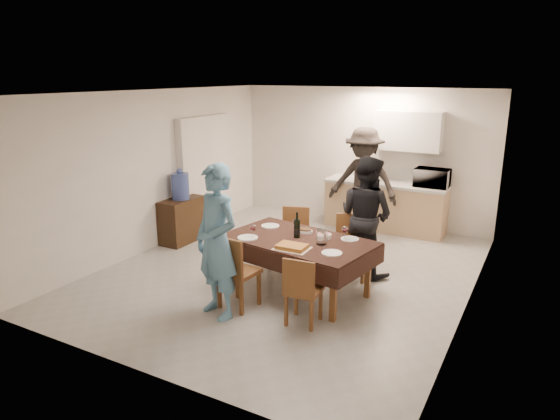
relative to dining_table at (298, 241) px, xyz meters
The scene contains 33 objects.
floor 1.01m from the dining_table, 126.72° to the left, with size 5.00×6.00×0.02m, color #9D9E99.
ceiling 2.02m from the dining_table, 126.72° to the left, with size 5.00×6.00×0.02m, color white.
wall_back 3.65m from the dining_table, 96.87° to the left, with size 5.00×0.02×2.60m, color beige.
wall_front 2.53m from the dining_table, 100.09° to the right, with size 5.00×0.02×2.60m, color beige.
wall_left 3.04m from the dining_table, 168.85° to the left, with size 0.02×6.00×2.60m, color beige.
wall_right 2.23m from the dining_table, 15.61° to the left, with size 0.02×6.00×2.60m, color beige.
stub_partition 3.38m from the dining_table, 148.05° to the left, with size 0.15×1.40×2.10m, color silver.
kitchen_base_cabinet 3.27m from the dining_table, 87.03° to the left, with size 2.20×0.60×0.86m, color tan.
kitchen_worktop 3.27m from the dining_table, 87.03° to the left, with size 2.24×0.64×0.05m, color #B1B2AD.
upper_cabinet 3.61m from the dining_table, 82.14° to the left, with size 1.20×0.34×0.70m, color silver.
dining_table is the anchor object (origin of this frame).
chair_near_left 0.96m from the dining_table, 118.16° to the right, with size 0.48×0.48×0.52m.
chair_near_right 0.96m from the dining_table, 61.54° to the right, with size 0.42×0.42×0.46m.
chair_far_left 0.82m from the dining_table, 124.10° to the left, with size 0.52×0.53×0.49m.
chair_far_right 0.82m from the dining_table, 55.83° to the left, with size 0.55×0.57×0.50m.
console 2.88m from the dining_table, 161.67° to the left, with size 0.41×0.82×0.76m, color #322110.
water_jug 2.87m from the dining_table, 161.67° to the left, with size 0.30×0.30×0.45m, color #445BAC.
wine_bottle 0.22m from the dining_table, 135.00° to the left, with size 0.09×0.09×0.35m, color black, non-canonical shape.
water_pitcher 0.38m from the dining_table, ahead, with size 0.13×0.13×0.19m, color white.
savoury_tart 0.40m from the dining_table, 75.26° to the right, with size 0.43×0.32×0.05m, color #C37C39.
salad_bowl 0.36m from the dining_table, 30.96° to the left, with size 0.16×0.16×0.06m, color white.
mushroom_dish 0.29m from the dining_table, 100.12° to the left, with size 0.21×0.21×0.04m, color white.
wine_glass_a 0.62m from the dining_table, 155.56° to the right, with size 0.08×0.08×0.19m, color white, non-canonical shape.
wine_glass_b 0.62m from the dining_table, 24.44° to the left, with size 0.09×0.09×0.20m, color white, non-canonical shape.
wine_glass_c 0.38m from the dining_table, 123.69° to the left, with size 0.08×0.08×0.18m, color white, non-canonical shape.
plate_near_left 0.67m from the dining_table, 153.43° to the right, with size 0.27×0.27×0.02m, color white.
plate_near_right 0.67m from the dining_table, 26.57° to the right, with size 0.25×0.25×0.01m, color white.
plate_far_left 0.67m from the dining_table, 153.43° to the left, with size 0.26×0.26×0.01m, color white.
plate_far_right 0.67m from the dining_table, 26.57° to the left, with size 0.24×0.24×0.01m, color white.
microwave 3.42m from the dining_table, 73.12° to the left, with size 0.59×0.40×0.32m, color silver.
person_near 1.21m from the dining_table, 117.65° to the right, with size 0.68×0.45×1.87m, color #568BAD.
person_far 1.20m from the dining_table, 62.35° to the left, with size 0.85×0.66×1.74m, color black.
person_kitchen 2.82m from the dining_table, 92.43° to the left, with size 1.26×0.72×1.95m, color black.
Camera 1 is at (3.20, -6.14, 2.85)m, focal length 32.00 mm.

